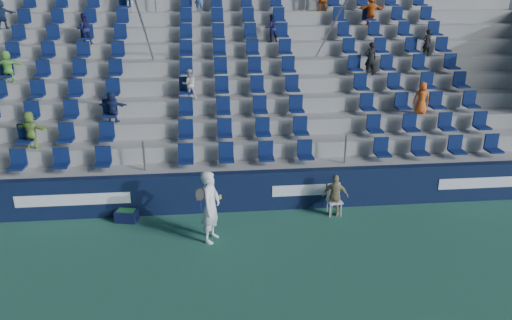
{
  "coord_description": "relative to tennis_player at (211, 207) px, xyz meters",
  "views": [
    {
      "loc": [
        -1.12,
        -10.29,
        6.62
      ],
      "look_at": [
        0.2,
        2.8,
        1.7
      ],
      "focal_mm": 35.0,
      "sensor_mm": 36.0,
      "label": 1
    }
  ],
  "objects": [
    {
      "name": "grandstand",
      "position": [
        1.11,
        6.82,
        1.16
      ],
      "size": [
        24.0,
        8.17,
        6.63
      ],
      "color": "gray",
      "rests_on": "ground"
    },
    {
      "name": "tennis_player",
      "position": [
        0.0,
        0.0,
        0.0
      ],
      "size": [
        0.75,
        0.84,
        1.95
      ],
      "color": "white",
      "rests_on": "ground"
    },
    {
      "name": "ground",
      "position": [
        1.12,
        -1.42,
        -0.98
      ],
      "size": [
        70.0,
        70.0,
        0.0
      ],
      "primitive_type": "plane",
      "color": "#2A624D",
      "rests_on": "ground"
    },
    {
      "name": "line_judge_chair",
      "position": [
        3.59,
        1.23,
        -0.45
      ],
      "size": [
        0.45,
        0.46,
        0.92
      ],
      "color": "white",
      "rests_on": "ground"
    },
    {
      "name": "line_judge",
      "position": [
        3.59,
        1.08,
        -0.35
      ],
      "size": [
        0.79,
        0.49,
        1.26
      ],
      "primitive_type": "imported",
      "rotation": [
        0.0,
        0.0,
        2.88
      ],
      "color": "tan",
      "rests_on": "ground"
    },
    {
      "name": "sponsor_wall",
      "position": [
        1.12,
        1.73,
        -0.38
      ],
      "size": [
        24.0,
        0.32,
        1.2
      ],
      "color": "#0F1937",
      "rests_on": "ground"
    },
    {
      "name": "ball_bin",
      "position": [
        -2.39,
        1.33,
        -0.79
      ],
      "size": [
        0.67,
        0.52,
        0.34
      ],
      "color": "#10143A",
      "rests_on": "ground"
    }
  ]
}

